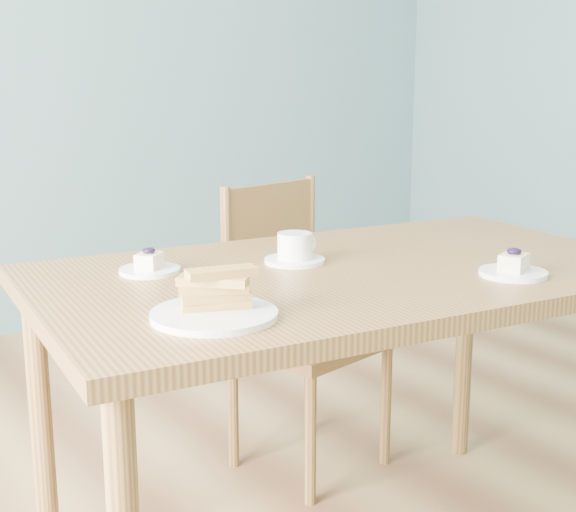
{
  "coord_description": "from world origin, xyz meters",
  "views": [
    {
      "loc": [
        -1.04,
        -1.21,
        1.2
      ],
      "look_at": [
        -0.04,
        0.23,
        0.8
      ],
      "focal_mm": 50.0,
      "sensor_mm": 36.0,
      "label": 1
    }
  ],
  "objects_px": {
    "dining_chair": "(301,325)",
    "cheesecake_plate_near": "(513,269)",
    "biscotti_plate": "(214,303)",
    "coffee_cup": "(295,250)",
    "cheesecake_plate_far": "(150,266)",
    "dining_table": "(350,300)"
  },
  "relations": [
    {
      "from": "dining_table",
      "to": "biscotti_plate",
      "type": "height_order",
      "value": "biscotti_plate"
    },
    {
      "from": "biscotti_plate",
      "to": "coffee_cup",
      "type": "bearing_deg",
      "value": 36.18
    },
    {
      "from": "dining_table",
      "to": "cheesecake_plate_near",
      "type": "height_order",
      "value": "cheesecake_plate_near"
    },
    {
      "from": "dining_chair",
      "to": "cheesecake_plate_near",
      "type": "distance_m",
      "value": 0.85
    },
    {
      "from": "coffee_cup",
      "to": "dining_chair",
      "type": "bearing_deg",
      "value": 49.54
    },
    {
      "from": "cheesecake_plate_near",
      "to": "biscotti_plate",
      "type": "height_order",
      "value": "biscotti_plate"
    },
    {
      "from": "coffee_cup",
      "to": "biscotti_plate",
      "type": "xyz_separation_m",
      "value": [
        -0.38,
        -0.28,
        -0.0
      ]
    },
    {
      "from": "dining_table",
      "to": "cheesecake_plate_far",
      "type": "distance_m",
      "value": 0.47
    },
    {
      "from": "cheesecake_plate_far",
      "to": "cheesecake_plate_near",
      "type": "bearing_deg",
      "value": -36.75
    },
    {
      "from": "cheesecake_plate_far",
      "to": "coffee_cup",
      "type": "relative_size",
      "value": 0.96
    },
    {
      "from": "cheesecake_plate_far",
      "to": "biscotti_plate",
      "type": "relative_size",
      "value": 0.58
    },
    {
      "from": "dining_chair",
      "to": "biscotti_plate",
      "type": "distance_m",
      "value": 1.02
    },
    {
      "from": "dining_chair",
      "to": "cheesecake_plate_near",
      "type": "relative_size",
      "value": 5.89
    },
    {
      "from": "coffee_cup",
      "to": "cheesecake_plate_far",
      "type": "bearing_deg",
      "value": 158.72
    },
    {
      "from": "dining_table",
      "to": "cheesecake_plate_near",
      "type": "distance_m",
      "value": 0.37
    },
    {
      "from": "dining_table",
      "to": "dining_chair",
      "type": "relative_size",
      "value": 1.72
    },
    {
      "from": "biscotti_plate",
      "to": "dining_table",
      "type": "bearing_deg",
      "value": 19.37
    },
    {
      "from": "cheesecake_plate_far",
      "to": "biscotti_plate",
      "type": "height_order",
      "value": "biscotti_plate"
    },
    {
      "from": "dining_chair",
      "to": "cheesecake_plate_far",
      "type": "xyz_separation_m",
      "value": [
        -0.63,
        -0.29,
        0.33
      ]
    },
    {
      "from": "dining_chair",
      "to": "cheesecake_plate_near",
      "type": "xyz_separation_m",
      "value": [
        0.02,
        -0.78,
        0.33
      ]
    },
    {
      "from": "dining_table",
      "to": "cheesecake_plate_far",
      "type": "bearing_deg",
      "value": 157.55
    },
    {
      "from": "cheesecake_plate_near",
      "to": "dining_table",
      "type": "bearing_deg",
      "value": 133.73
    }
  ]
}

